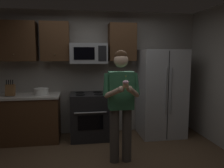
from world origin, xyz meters
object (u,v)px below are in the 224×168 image
object	(u,v)px
microwave	(88,54)
person	(121,100)
cupcake	(126,84)
refrigerator	(161,93)
bowl_large_white	(41,91)
knife_block	(10,90)
oven_range	(90,116)

from	to	relation	value
microwave	person	xyz separation A→B (m)	(0.43, -1.24, -0.72)
cupcake	microwave	bearing A→B (deg)	105.26
refrigerator	bowl_large_white	bearing A→B (deg)	178.88
person	refrigerator	bearing A→B (deg)	45.13
cupcake	bowl_large_white	bearing A→B (deg)	133.04
microwave	bowl_large_white	xyz separation A→B (m)	(-0.93, -0.11, -0.73)
refrigerator	bowl_large_white	size ratio (longest dim) A/B	6.37
microwave	refrigerator	world-z (taller)	microwave
refrigerator	bowl_large_white	distance (m)	2.43
person	cupcake	distance (m)	0.44
knife_block	cupcake	xyz separation A→B (m)	(1.91, -1.42, 0.26)
bowl_large_white	person	size ratio (longest dim) A/B	0.16
bowl_large_white	cupcake	xyz separation A→B (m)	(1.36, -1.45, 0.30)
knife_block	bowl_large_white	xyz separation A→B (m)	(0.55, 0.04, -0.05)
microwave	person	size ratio (longest dim) A/B	0.42
knife_block	oven_range	bearing A→B (deg)	1.14
microwave	bowl_large_white	size ratio (longest dim) A/B	2.62
oven_range	cupcake	world-z (taller)	cupcake
microwave	refrigerator	bearing A→B (deg)	-6.03
bowl_large_white	person	xyz separation A→B (m)	(1.36, -1.13, 0.01)
refrigerator	cupcake	world-z (taller)	refrigerator
oven_range	cupcake	distance (m)	1.72
knife_block	bowl_large_white	world-z (taller)	knife_block
oven_range	bowl_large_white	world-z (taller)	bowl_large_white
oven_range	knife_block	distance (m)	1.59
oven_range	bowl_large_white	xyz separation A→B (m)	(-0.93, 0.01, 0.53)
refrigerator	person	world-z (taller)	refrigerator
person	knife_block	bearing A→B (deg)	150.36
bowl_large_white	cupcake	size ratio (longest dim) A/B	1.63
bowl_large_white	cupcake	world-z (taller)	cupcake
oven_range	microwave	size ratio (longest dim) A/B	1.26
person	cupcake	world-z (taller)	person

